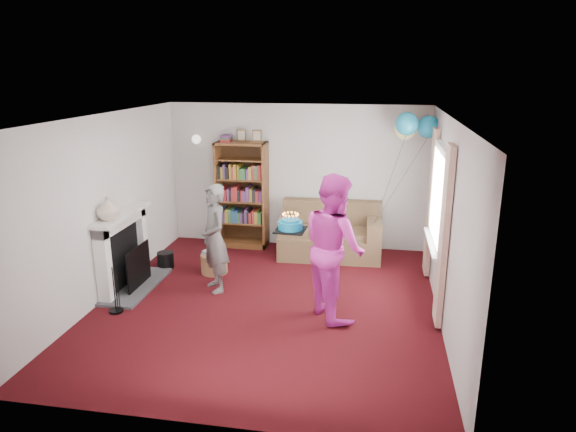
% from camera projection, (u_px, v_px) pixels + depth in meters
% --- Properties ---
extents(ground, '(5.00, 5.00, 0.00)m').
position_uv_depth(ground, '(267.00, 304.00, 6.96)').
color(ground, black).
rests_on(ground, ground).
extents(wall_back, '(4.50, 0.02, 2.50)m').
position_uv_depth(wall_back, '(296.00, 176.00, 8.99)').
color(wall_back, silver).
rests_on(wall_back, ground).
extents(wall_left, '(0.02, 5.00, 2.50)m').
position_uv_depth(wall_left, '(104.00, 207.00, 6.98)').
color(wall_left, silver).
rests_on(wall_left, ground).
extents(wall_right, '(0.02, 5.00, 2.50)m').
position_uv_depth(wall_right, '(448.00, 224.00, 6.24)').
color(wall_right, silver).
rests_on(wall_right, ground).
extents(ceiling, '(4.50, 5.00, 0.01)m').
position_uv_depth(ceiling, '(265.00, 117.00, 6.26)').
color(ceiling, white).
rests_on(ceiling, wall_back).
extents(fireplace, '(0.55, 1.80, 1.12)m').
position_uv_depth(fireplace, '(127.00, 254.00, 7.34)').
color(fireplace, '#3F3F42').
rests_on(fireplace, ground).
extents(window_bay, '(0.14, 2.02, 2.20)m').
position_uv_depth(window_bay, '(437.00, 214.00, 6.83)').
color(window_bay, white).
rests_on(window_bay, ground).
extents(wall_sconce, '(0.16, 0.23, 0.16)m').
position_uv_depth(wall_sconce, '(196.00, 139.00, 8.96)').
color(wall_sconce, gold).
rests_on(wall_sconce, ground).
extents(bookcase, '(0.88, 0.42, 2.07)m').
position_uv_depth(bookcase, '(243.00, 196.00, 9.04)').
color(bookcase, '#472B14').
rests_on(bookcase, ground).
extents(sofa, '(1.69, 0.89, 0.89)m').
position_uv_depth(sofa, '(330.00, 236.00, 8.72)').
color(sofa, brown).
rests_on(sofa, ground).
extents(wicker_basket, '(0.41, 0.41, 0.37)m').
position_uv_depth(wicker_basket, '(214.00, 263.00, 7.97)').
color(wicker_basket, '#9B7648').
rests_on(wicker_basket, ground).
extents(person_striped, '(0.63, 0.67, 1.55)m').
position_uv_depth(person_striped, '(214.00, 238.00, 7.20)').
color(person_striped, black).
rests_on(person_striped, ground).
extents(person_magenta, '(1.07, 1.14, 1.85)m').
position_uv_depth(person_magenta, '(334.00, 246.00, 6.42)').
color(person_magenta, '#D029A0').
rests_on(person_magenta, ground).
extents(birthday_cake, '(0.37, 0.37, 0.22)m').
position_uv_depth(birthday_cake, '(290.00, 225.00, 6.43)').
color(birthday_cake, black).
rests_on(birthday_cake, ground).
extents(balloons, '(0.92, 0.73, 1.79)m').
position_uv_depth(balloons, '(413.00, 126.00, 7.81)').
color(balloons, '#3F3F3F').
rests_on(balloons, ground).
extents(mantel_vase, '(0.32, 0.32, 0.31)m').
position_uv_depth(mantel_vase, '(108.00, 208.00, 6.81)').
color(mantel_vase, beige).
rests_on(mantel_vase, fireplace).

